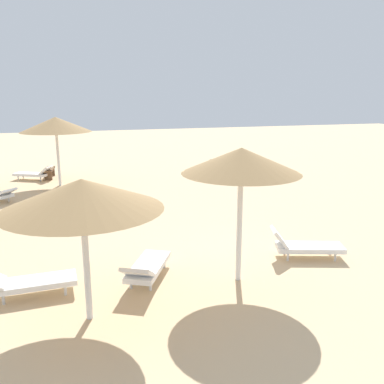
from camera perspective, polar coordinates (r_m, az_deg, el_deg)
ground_plane at (r=10.31m, az=5.13°, el=-10.24°), size 80.00×80.00×0.00m
parasol_1 at (r=7.46m, az=-15.09°, el=-0.37°), size 2.90×2.90×2.70m
parasol_3 at (r=8.83m, az=6.88°, el=4.28°), size 2.59×2.59×3.04m
parasol_4 at (r=19.63m, az=-18.47°, el=8.90°), size 3.16×3.16×3.15m
lounger_1 at (r=9.49m, az=-6.35°, el=-10.41°), size 1.47×1.98×0.67m
lounger_3 at (r=11.05m, az=15.39°, el=-7.24°), size 1.96×1.20×0.80m
lounger_4 at (r=21.66m, az=-21.16°, el=2.41°), size 1.97×1.45×0.72m
lounger_6 at (r=9.41m, az=-21.95°, el=-11.56°), size 1.92×0.69×0.68m
bench_0 at (r=22.94m, az=3.31°, el=3.95°), size 0.66×1.55×0.49m
bench_1 at (r=21.89m, az=-19.25°, el=2.75°), size 0.55×1.53×0.49m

